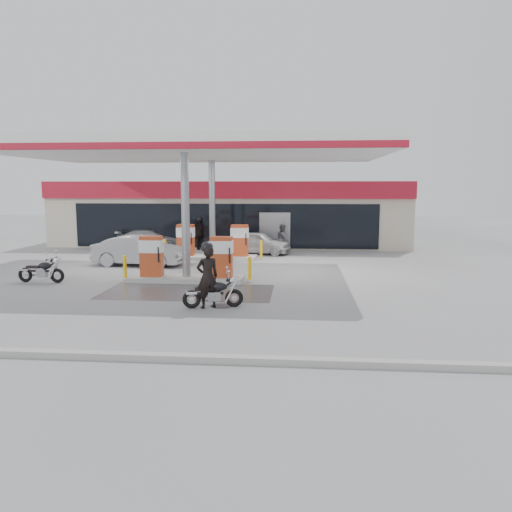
{
  "coord_description": "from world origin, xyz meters",
  "views": [
    {
      "loc": [
        4.42,
        -17.12,
        3.74
      ],
      "look_at": [
        2.86,
        0.83,
        1.2
      ],
      "focal_mm": 35.0,
      "sensor_mm": 36.0,
      "label": 1
    }
  ],
  "objects_px": {
    "pump_island_far": "(213,245)",
    "parked_car_right": "(379,239)",
    "pump_island_near": "(186,263)",
    "biker_main": "(208,277)",
    "parked_motorcycle": "(42,272)",
    "main_motorcycle": "(214,294)",
    "biker_walking": "(199,234)",
    "sedan_white": "(257,242)",
    "attendant": "(283,239)",
    "parked_car_left": "(150,239)",
    "hatchback_silver": "(139,251)"
  },
  "relations": [
    {
      "from": "pump_island_far",
      "to": "parked_car_right",
      "type": "distance_m",
      "value": 10.54
    },
    {
      "from": "pump_island_near",
      "to": "pump_island_far",
      "type": "distance_m",
      "value": 6.0
    },
    {
      "from": "biker_main",
      "to": "parked_motorcycle",
      "type": "xyz_separation_m",
      "value": [
        -7.18,
        3.47,
        -0.54
      ]
    },
    {
      "from": "parked_car_right",
      "to": "pump_island_far",
      "type": "bearing_deg",
      "value": 113.19
    },
    {
      "from": "main_motorcycle",
      "to": "biker_walking",
      "type": "bearing_deg",
      "value": 90.44
    },
    {
      "from": "sedan_white",
      "to": "biker_walking",
      "type": "bearing_deg",
      "value": 77.7
    },
    {
      "from": "pump_island_far",
      "to": "main_motorcycle",
      "type": "bearing_deg",
      "value": -79.9
    },
    {
      "from": "pump_island_far",
      "to": "sedan_white",
      "type": "relative_size",
      "value": 1.39
    },
    {
      "from": "parked_motorcycle",
      "to": "attendant",
      "type": "relative_size",
      "value": 1.15
    },
    {
      "from": "pump_island_near",
      "to": "main_motorcycle",
      "type": "xyz_separation_m",
      "value": [
        1.82,
        -4.22,
        -0.28
      ]
    },
    {
      "from": "attendant",
      "to": "sedan_white",
      "type": "bearing_deg",
      "value": 94.45
    },
    {
      "from": "parked_car_left",
      "to": "biker_main",
      "type": "bearing_deg",
      "value": -165.54
    },
    {
      "from": "parked_motorcycle",
      "to": "parked_car_left",
      "type": "bearing_deg",
      "value": 86.23
    },
    {
      "from": "sedan_white",
      "to": "hatchback_silver",
      "type": "height_order",
      "value": "hatchback_silver"
    },
    {
      "from": "biker_main",
      "to": "parked_car_right",
      "type": "distance_m",
      "value": 17.16
    },
    {
      "from": "pump_island_far",
      "to": "parked_car_left",
      "type": "distance_m",
      "value": 6.02
    },
    {
      "from": "pump_island_far",
      "to": "hatchback_silver",
      "type": "height_order",
      "value": "pump_island_far"
    },
    {
      "from": "attendant",
      "to": "biker_walking",
      "type": "distance_m",
      "value": 5.18
    },
    {
      "from": "parked_motorcycle",
      "to": "hatchback_silver",
      "type": "distance_m",
      "value": 5.06
    },
    {
      "from": "pump_island_near",
      "to": "hatchback_silver",
      "type": "height_order",
      "value": "pump_island_near"
    },
    {
      "from": "main_motorcycle",
      "to": "parked_car_right",
      "type": "distance_m",
      "value": 17.04
    },
    {
      "from": "hatchback_silver",
      "to": "parked_motorcycle",
      "type": "bearing_deg",
      "value": 155.78
    },
    {
      "from": "main_motorcycle",
      "to": "hatchback_silver",
      "type": "relative_size",
      "value": 0.43
    },
    {
      "from": "parked_car_left",
      "to": "parked_car_right",
      "type": "bearing_deg",
      "value": -94.1
    },
    {
      "from": "parked_motorcycle",
      "to": "attendant",
      "type": "distance_m",
      "value": 12.91
    },
    {
      "from": "pump_island_far",
      "to": "sedan_white",
      "type": "distance_m",
      "value": 3.05
    },
    {
      "from": "pump_island_near",
      "to": "hatchback_silver",
      "type": "xyz_separation_m",
      "value": [
        -3.07,
        3.6,
        0.0
      ]
    },
    {
      "from": "pump_island_near",
      "to": "main_motorcycle",
      "type": "relative_size",
      "value": 2.76
    },
    {
      "from": "parked_car_right",
      "to": "biker_walking",
      "type": "bearing_deg",
      "value": 91.18
    },
    {
      "from": "main_motorcycle",
      "to": "attendant",
      "type": "bearing_deg",
      "value": 69.59
    },
    {
      "from": "parked_car_right",
      "to": "pump_island_near",
      "type": "bearing_deg",
      "value": 134.47
    },
    {
      "from": "pump_island_near",
      "to": "main_motorcycle",
      "type": "bearing_deg",
      "value": -66.68
    },
    {
      "from": "main_motorcycle",
      "to": "parked_motorcycle",
      "type": "xyz_separation_m",
      "value": [
        -7.37,
        3.42,
        0.0
      ]
    },
    {
      "from": "biker_main",
      "to": "attendant",
      "type": "relative_size",
      "value": 1.18
    },
    {
      "from": "pump_island_far",
      "to": "biker_walking",
      "type": "height_order",
      "value": "biker_walking"
    },
    {
      "from": "parked_motorcycle",
      "to": "pump_island_far",
      "type": "bearing_deg",
      "value": 52.55
    },
    {
      "from": "biker_main",
      "to": "parked_car_left",
      "type": "distance_m",
      "value": 15.54
    },
    {
      "from": "hatchback_silver",
      "to": "biker_walking",
      "type": "distance_m",
      "value": 6.41
    },
    {
      "from": "sedan_white",
      "to": "parked_car_right",
      "type": "height_order",
      "value": "sedan_white"
    },
    {
      "from": "parked_car_right",
      "to": "parked_motorcycle",
      "type": "bearing_deg",
      "value": 123.02
    },
    {
      "from": "attendant",
      "to": "biker_main",
      "type": "bearing_deg",
      "value": 168.89
    },
    {
      "from": "attendant",
      "to": "parked_car_right",
      "type": "xyz_separation_m",
      "value": [
        5.69,
        2.75,
        -0.27
      ]
    },
    {
      "from": "parked_motorcycle",
      "to": "hatchback_silver",
      "type": "xyz_separation_m",
      "value": [
        2.48,
        4.4,
        0.28
      ]
    },
    {
      "from": "sedan_white",
      "to": "biker_walking",
      "type": "height_order",
      "value": "biker_walking"
    },
    {
      "from": "hatchback_silver",
      "to": "biker_walking",
      "type": "height_order",
      "value": "biker_walking"
    },
    {
      "from": "pump_island_far",
      "to": "sedan_white",
      "type": "bearing_deg",
      "value": 46.14
    },
    {
      "from": "parked_motorcycle",
      "to": "parked_car_right",
      "type": "relative_size",
      "value": 0.47
    },
    {
      "from": "parked_car_right",
      "to": "biker_walking",
      "type": "relative_size",
      "value": 2.2
    },
    {
      "from": "main_motorcycle",
      "to": "hatchback_silver",
      "type": "bearing_deg",
      "value": 109.32
    },
    {
      "from": "biker_main",
      "to": "parked_car_left",
      "type": "xyz_separation_m",
      "value": [
        -6.13,
        14.27,
        -0.4
      ]
    }
  ]
}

